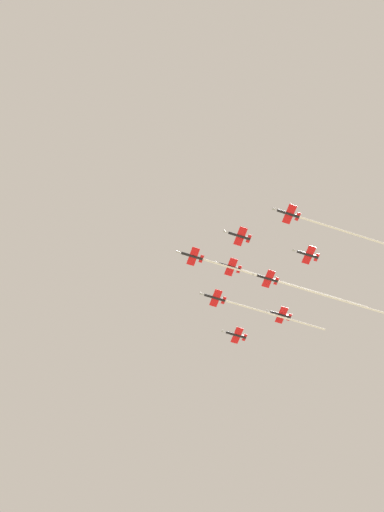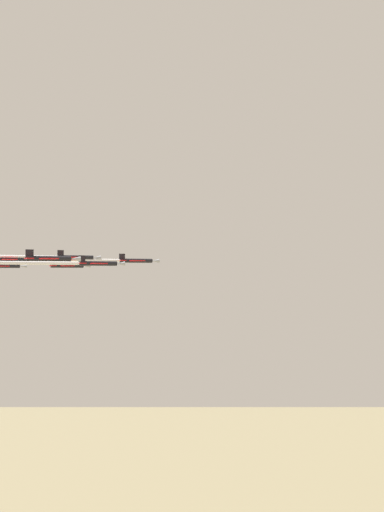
{
  "view_description": "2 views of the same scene",
  "coord_description": "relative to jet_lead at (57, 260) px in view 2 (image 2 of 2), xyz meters",
  "views": [
    {
      "loc": [
        3.01,
        105.55,
        2.47
      ],
      "look_at": [
        -5.45,
        5.36,
        211.65
      ],
      "focal_mm": 43.6,
      "sensor_mm": 36.0,
      "label": 1
    },
    {
      "loc": [
        -23.51,
        -151.67,
        208.4
      ],
      "look_at": [
        6.48,
        -5.19,
        212.58
      ],
      "focal_mm": 44.94,
      "sensor_mm": 36.0,
      "label": 2
    }
  ],
  "objects": [
    {
      "name": "jet_starboard_inner",
      "position": [
        -5.26,
        -15.38,
        -0.97
      ],
      "size": [
        51.01,
        14.93,
        2.2
      ],
      "rotation": [
        0.0,
        0.0,
        4.95
      ],
      "color": "black"
    },
    {
      "name": "jet_port_inner",
      "position": [
        2.79,
        14.79,
        -1.17
      ],
      "size": [
        10.61,
        7.96,
        2.2
      ],
      "rotation": [
        0.0,
        0.0,
        4.95
      ],
      "color": "black"
    },
    {
      "name": "jet_lead",
      "position": [
        0.0,
        0.0,
        0.0
      ],
      "size": [
        62.0,
        17.55,
        2.2
      ],
      "rotation": [
        0.0,
        0.0,
        4.95
      ],
      "color": "black"
    },
    {
      "name": "jet_center_rear",
      "position": [
        -1.02,
        -28.49,
        -0.36
      ],
      "size": [
        10.61,
        7.96,
        2.2
      ],
      "rotation": [
        0.0,
        0.0,
        4.95
      ],
      "color": "black"
    }
  ]
}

